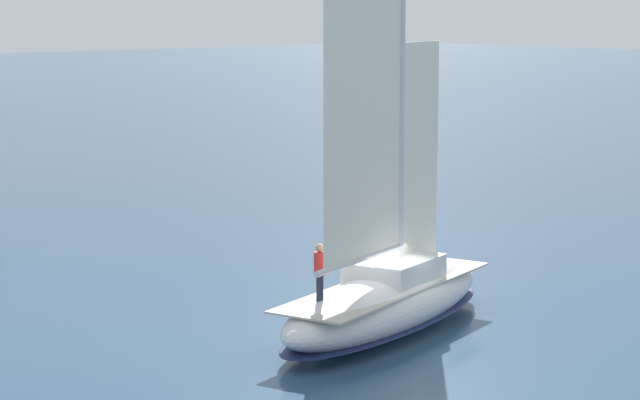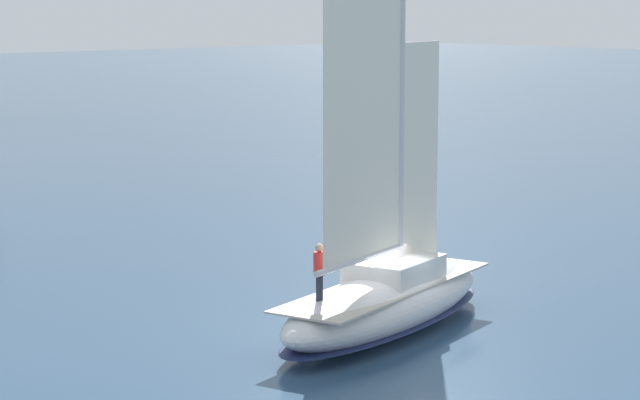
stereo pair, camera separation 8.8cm
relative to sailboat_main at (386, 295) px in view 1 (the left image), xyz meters
name	(u,v)px [view 1 (the left image)]	position (x,y,z in m)	size (l,w,h in m)	color
ground_plane	(386,332)	(-0.02, -0.01, -1.13)	(400.00, 400.00, 0.00)	#2D4C6B
sailboat_main	(386,295)	(0.00, 0.00, 0.00)	(10.94, 5.82, 14.47)	silver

